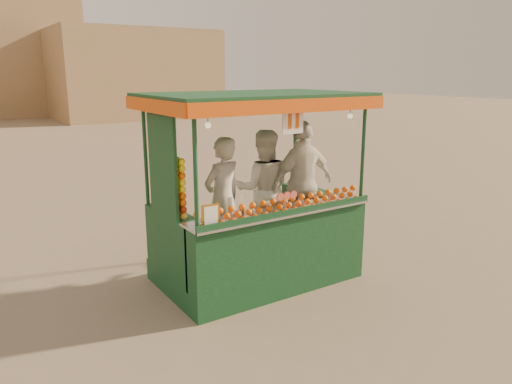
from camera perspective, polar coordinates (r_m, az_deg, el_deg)
ground at (r=6.34m, az=-0.06°, el=-10.89°), size 90.00×90.00×0.00m
building_right at (r=30.56m, az=-14.05°, el=13.16°), size 9.00×6.00×5.00m
juice_cart at (r=6.19m, az=-0.03°, el=-3.76°), size 2.65×1.71×2.40m
vendor_left at (r=6.23m, az=-3.89°, el=-0.84°), size 0.66×0.52×1.59m
vendor_middle at (r=6.69m, az=0.86°, el=0.37°), size 0.99×0.92×1.63m
vendor_right at (r=6.77m, az=5.45°, el=0.97°), size 1.04×0.46×1.74m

